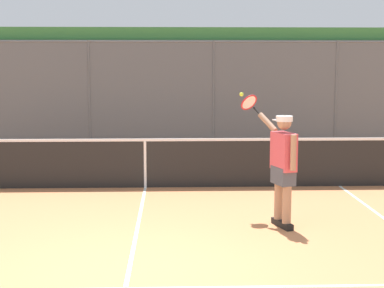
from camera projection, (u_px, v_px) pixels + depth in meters
ground_plane at (129, 270)px, 7.22m from camera, size 60.00×60.00×0.00m
fence_backdrop at (152, 90)px, 16.90m from camera, size 19.46×1.37×3.35m
tennis_net at (145, 162)px, 11.90m from camera, size 9.91×0.09×1.07m
tennis_player at (283, 162)px, 8.99m from camera, size 0.76×1.26×1.95m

